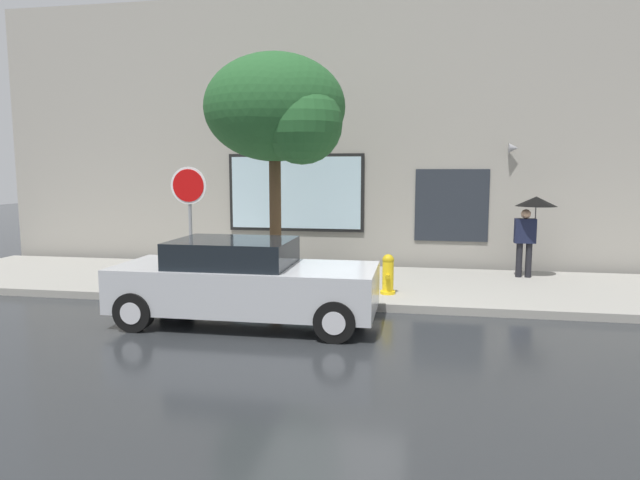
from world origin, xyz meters
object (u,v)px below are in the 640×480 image
(fire_hydrant, at_px, (388,274))
(pedestrian_with_umbrella, at_px, (532,214))
(parked_car, at_px, (244,282))
(stop_sign, at_px, (189,203))
(street_tree, at_px, (280,112))

(fire_hydrant, xyz_separation_m, pedestrian_with_umbrella, (3.09, 2.26, 1.05))
(fire_hydrant, height_order, pedestrian_with_umbrella, pedestrian_with_umbrella)
(parked_car, relative_size, pedestrian_with_umbrella, 2.36)
(stop_sign, bearing_deg, street_tree, 15.30)
(parked_car, height_order, street_tree, street_tree)
(parked_car, distance_m, street_tree, 3.84)
(parked_car, height_order, stop_sign, stop_sign)
(pedestrian_with_umbrella, relative_size, street_tree, 0.38)
(fire_hydrant, bearing_deg, stop_sign, -178.14)
(street_tree, xyz_separation_m, stop_sign, (-1.79, -0.49, -1.84))
(street_tree, bearing_deg, parked_car, -91.38)
(parked_car, xyz_separation_m, street_tree, (0.06, 2.35, 3.04))
(street_tree, distance_m, stop_sign, 2.61)
(pedestrian_with_umbrella, height_order, street_tree, street_tree)
(street_tree, relative_size, stop_sign, 1.92)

